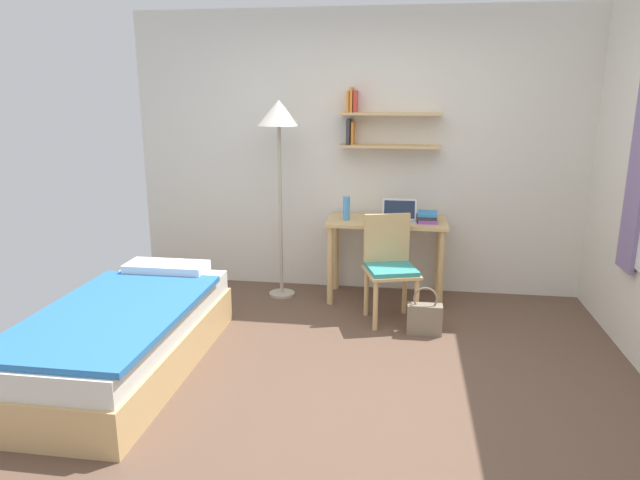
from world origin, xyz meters
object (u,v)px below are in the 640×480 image
Objects in this scene: desk_chair at (390,264)px; laptop at (399,215)px; water_bottle at (346,208)px; book_stack at (427,217)px; bed at (124,337)px; desk at (386,236)px; handbag at (425,318)px; standing_lamp at (279,126)px.

laptop reaches higher than desk_chair.
water_bottle is 0.72m from book_stack.
bed is at bearing -141.32° from book_stack.
desk_chair is (0.05, -0.48, -0.12)m from desk.
handbag is (-0.01, -0.73, -0.66)m from book_stack.
laptop is 1.46× the size of water_bottle.
desk_chair reaches higher than handbag.
water_bottle is 1.23m from handbag.
desk is 0.59× the size of standing_lamp.
desk is 0.22m from laptop.
desk is 5.02× the size of water_bottle.
laptop is at bearing 1.98° from standing_lamp.
standing_lamp is at bearing -179.89° from water_bottle.
desk is 0.50m from desk_chair.
desk_chair is 4.15× the size of water_bottle.
handbag is (0.23, -0.74, -0.66)m from laptop.
bed is 2.25m from handbag.
desk reaches higher than bed.
book_stack is (2.06, 1.65, 0.55)m from bed.
water_bottle is 0.87× the size of book_stack.
handbag is at bearing 24.06° from bed.
desk is 1.38m from standing_lamp.
water_bottle is (-0.36, -0.05, 0.25)m from desk.
desk is at bearing 95.89° from desk_chair.
water_bottle reaches higher than bed.
standing_lamp is at bearing -178.02° from laptop.
desk is 1.21× the size of desk_chair.
desk_chair is 3.62× the size of book_stack.
bed is 2.23m from standing_lamp.
bed reaches higher than handbag.
standing_lamp is at bearing 151.74° from handbag.
desk is at bearing 177.21° from book_stack.
water_bottle reaches higher than desk.
book_stack is 0.99m from handbag.
desk_chair is 0.53m from handbag.
book_stack is (0.71, 0.03, -0.06)m from water_bottle.
desk_chair is 0.70m from water_bottle.
laptop is 0.24m from book_stack.
handbag is (2.06, 0.92, -0.11)m from bed.
laptop reaches higher than handbag.
standing_lamp is 1.33m from laptop.
handbag is at bearing -42.69° from desk_chair.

